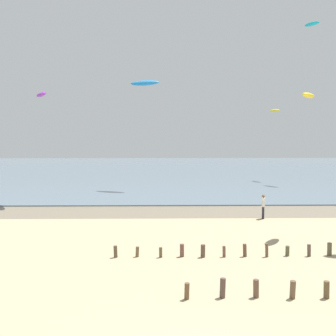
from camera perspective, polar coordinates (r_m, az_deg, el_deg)
name	(u,v)px	position (r m, az deg, el deg)	size (l,w,h in m)	color
wet_sand_strip	(173,212)	(31.87, 0.72, -6.04)	(120.00, 5.05, 0.01)	#7A6D59
sea	(166,170)	(69.09, -0.23, -0.27)	(160.00, 70.00, 0.10)	slate
groyne_far	(238,251)	(20.68, 9.62, -11.14)	(11.62, 0.38, 0.66)	brown
person_right_flank	(263,206)	(29.90, 12.96, -5.08)	(0.31, 0.55, 1.71)	#232328
kite_aloft_1	(308,95)	(25.80, 18.73, 9.44)	(1.81, 0.58, 0.29)	yellow
kite_aloft_3	(312,24)	(55.41, 19.19, 18.21)	(2.25, 0.72, 0.36)	#19B2B7
kite_aloft_5	(274,111)	(54.91, 14.43, 7.64)	(2.15, 0.69, 0.34)	yellow
kite_aloft_6	(145,83)	(44.89, -3.22, 11.60)	(3.32, 1.06, 0.53)	#2384D1
kite_aloft_8	(41,94)	(36.92, -17.02, 9.65)	(2.14, 0.68, 0.34)	purple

